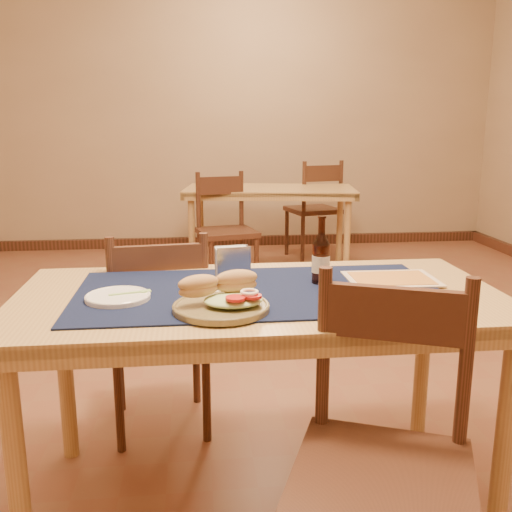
{
  "coord_description": "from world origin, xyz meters",
  "views": [
    {
      "loc": [
        -0.21,
        -2.6,
        1.29
      ],
      "look_at": [
        0.0,
        -0.7,
        0.85
      ],
      "focal_mm": 40.0,
      "sensor_mm": 36.0,
      "label": 1
    }
  ],
  "objects": [
    {
      "name": "room",
      "position": [
        0.0,
        0.0,
        1.4
      ],
      "size": [
        6.04,
        7.04,
        2.84
      ],
      "color": "brown",
      "rests_on": "ground"
    },
    {
      "name": "main_table",
      "position": [
        0.0,
        -0.8,
        0.67
      ],
      "size": [
        1.6,
        0.8,
        0.75
      ],
      "color": "tan",
      "rests_on": "ground"
    },
    {
      "name": "placemat",
      "position": [
        0.0,
        -0.8,
        0.75
      ],
      "size": [
        1.2,
        0.6,
        0.01
      ],
      "primitive_type": "cube",
      "color": "#0F1537",
      "rests_on": "main_table"
    },
    {
      "name": "baseboard",
      "position": [
        0.0,
        0.0,
        0.05
      ],
      "size": [
        6.0,
        7.0,
        0.1
      ],
      "color": "#4A271A",
      "rests_on": "ground"
    },
    {
      "name": "back_table",
      "position": [
        0.46,
        2.34,
        0.67
      ],
      "size": [
        1.55,
        0.94,
        0.75
      ],
      "color": "tan",
      "rests_on": "ground"
    },
    {
      "name": "chair_main_far",
      "position": [
        -0.36,
        -0.32,
        0.46
      ],
      "size": [
        0.45,
        0.45,
        0.89
      ],
      "color": "#4A271A",
      "rests_on": "ground"
    },
    {
      "name": "chair_main_near",
      "position": [
        0.24,
        -1.38,
        0.48
      ],
      "size": [
        0.56,
        0.56,
        0.93
      ],
      "color": "#4A271A",
      "rests_on": "ground"
    },
    {
      "name": "chair_back_near",
      "position": [
        0.04,
        1.88,
        0.48
      ],
      "size": [
        0.51,
        0.51,
        0.92
      ],
      "color": "#4A271A",
      "rests_on": "ground"
    },
    {
      "name": "chair_back_far",
      "position": [
        0.96,
        2.78,
        0.5
      ],
      "size": [
        0.54,
        0.54,
        0.96
      ],
      "color": "#4A271A",
      "rests_on": "ground"
    },
    {
      "name": "sandwich_plate",
      "position": [
        -0.13,
        -0.99,
        0.79
      ],
      "size": [
        0.29,
        0.29,
        0.11
      ],
      "color": "brown",
      "rests_on": "placemat"
    },
    {
      "name": "side_plate",
      "position": [
        -0.45,
        -0.85,
        0.77
      ],
      "size": [
        0.2,
        0.2,
        0.02
      ],
      "color": "white",
      "rests_on": "placemat"
    },
    {
      "name": "fork",
      "position": [
        -0.41,
        -0.83,
        0.77
      ],
      "size": [
        0.13,
        0.05,
        0.0
      ],
      "color": "#A0D675",
      "rests_on": "side_plate"
    },
    {
      "name": "beer_bottle",
      "position": [
        0.22,
        -0.73,
        0.84
      ],
      "size": [
        0.06,
        0.06,
        0.23
      ],
      "color": "#3E160B",
      "rests_on": "placemat"
    },
    {
      "name": "napkin_holder",
      "position": [
        -0.08,
        -0.63,
        0.81
      ],
      "size": [
        0.14,
        0.07,
        0.12
      ],
      "color": "silver",
      "rests_on": "placemat"
    },
    {
      "name": "menu_card",
      "position": [
        0.48,
        -0.71,
        0.76
      ],
      "size": [
        0.32,
        0.24,
        0.01
      ],
      "color": "beige",
      "rests_on": "placemat"
    }
  ]
}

